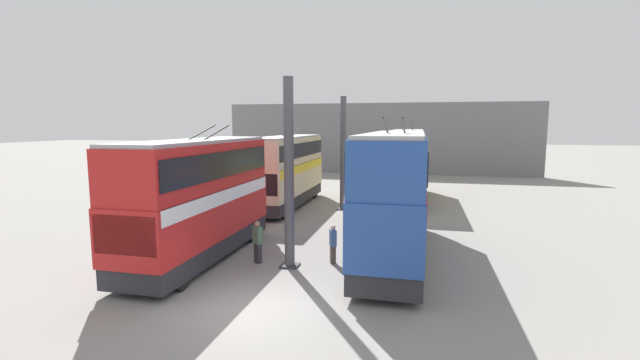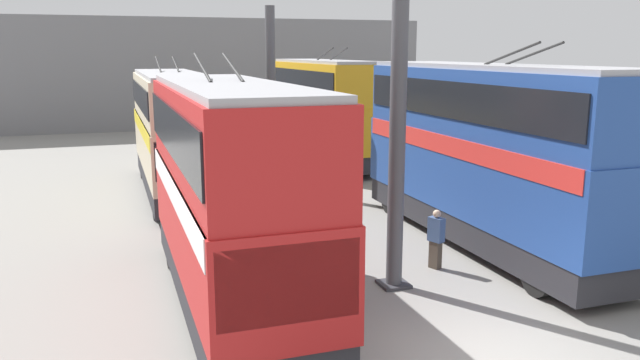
{
  "view_description": "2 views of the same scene",
  "coord_description": "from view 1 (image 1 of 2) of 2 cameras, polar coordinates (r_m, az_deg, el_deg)",
  "views": [
    {
      "loc": [
        -11.82,
        -5.03,
        5.72
      ],
      "look_at": [
        11.64,
        0.51,
        2.57
      ],
      "focal_mm": 24.0,
      "sensor_mm": 36.0,
      "label": 1
    },
    {
      "loc": [
        -9.16,
        6.49,
        5.75
      ],
      "look_at": [
        8.43,
        0.48,
        1.89
      ],
      "focal_mm": 35.0,
      "sensor_mm": 36.0,
      "label": 2
    }
  ],
  "objects": [
    {
      "name": "bus_left_far",
      "position": [
        33.09,
        11.51,
        2.61
      ],
      "size": [
        10.36,
        2.54,
        5.91
      ],
      "color": "black",
      "rests_on": "ground_plane"
    },
    {
      "name": "bus_right_near",
      "position": [
        18.64,
        -15.93,
        -1.61
      ],
      "size": [
        9.41,
        2.54,
        5.7
      ],
      "color": "black",
      "rests_on": "ground_plane"
    },
    {
      "name": "person_aisle_midway",
      "position": [
        25.53,
        3.67,
        -3.42
      ],
      "size": [
        0.48,
        0.42,
        1.72
      ],
      "rotation": [
        0.0,
        0.0,
        4.16
      ],
      "color": "#2D2D33",
      "rests_on": "ground_plane"
    },
    {
      "name": "bus_right_far",
      "position": [
        29.76,
        -4.46,
        1.79
      ],
      "size": [
        10.66,
        2.54,
        5.52
      ],
      "color": "black",
      "rests_on": "ground_plane"
    },
    {
      "name": "depot_back_wall",
      "position": [
        50.29,
        7.59,
        5.51
      ],
      "size": [
        0.5,
        36.0,
        8.14
      ],
      "color": "slate",
      "rests_on": "ground_plane"
    },
    {
      "name": "person_by_right_row",
      "position": [
        18.04,
        -8.33,
        -8.03
      ],
      "size": [
        0.43,
        0.48,
        1.76
      ],
      "rotation": [
        0.0,
        0.0,
        2.56
      ],
      "color": "#2D2D33",
      "rests_on": "ground_plane"
    },
    {
      "name": "support_column_near",
      "position": [
        16.88,
        -4.15,
        0.37
      ],
      "size": [
        0.71,
        0.71,
        7.54
      ],
      "color": "#4C4C51",
      "rests_on": "ground_plane"
    },
    {
      "name": "bus_left_near",
      "position": [
        18.5,
        10.01,
        -0.95
      ],
      "size": [
        11.2,
        2.54,
        5.99
      ],
      "color": "black",
      "rests_on": "ground_plane"
    },
    {
      "name": "person_by_left_row",
      "position": [
        17.81,
        1.74,
        -8.42
      ],
      "size": [
        0.48,
        0.38,
        1.62
      ],
      "rotation": [
        0.0,
        0.0,
        5.1
      ],
      "color": "#473D33",
      "rests_on": "ground_plane"
    },
    {
      "name": "ground_plane",
      "position": [
        14.07,
        -9.3,
        -16.65
      ],
      "size": [
        240.0,
        240.0,
        0.0
      ],
      "primitive_type": "plane",
      "color": "gray"
    },
    {
      "name": "support_column_far",
      "position": [
        28.47,
        3.09,
        3.26
      ],
      "size": [
        0.71,
        0.71,
        7.54
      ],
      "color": "#4C4C51",
      "rests_on": "ground_plane"
    },
    {
      "name": "oil_drum",
      "position": [
        26.59,
        4.6,
        -3.97
      ],
      "size": [
        0.67,
        0.67,
        0.94
      ],
      "color": "#933828",
      "rests_on": "ground_plane"
    }
  ]
}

